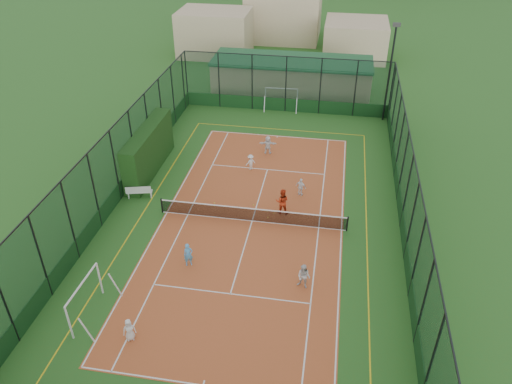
% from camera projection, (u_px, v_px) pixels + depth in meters
% --- Properties ---
extents(ground, '(300.00, 300.00, 0.00)m').
position_uv_depth(ground, '(252.00, 221.00, 30.88)').
color(ground, '#2E5E20').
rests_on(ground, ground).
extents(court_slab, '(11.17, 23.97, 0.01)m').
position_uv_depth(court_slab, '(252.00, 221.00, 30.88)').
color(court_slab, '#A35124').
rests_on(court_slab, ground).
extents(tennis_net, '(11.67, 0.12, 1.06)m').
position_uv_depth(tennis_net, '(252.00, 214.00, 30.59)').
color(tennis_net, black).
rests_on(tennis_net, ground).
extents(perimeter_fence, '(18.12, 34.12, 5.00)m').
position_uv_depth(perimeter_fence, '(252.00, 187.00, 29.52)').
color(perimeter_fence, '#0F2F20').
rests_on(perimeter_fence, ground).
extents(floodlight_ne, '(0.60, 0.26, 8.25)m').
position_uv_depth(floodlight_ne, '(389.00, 74.00, 41.15)').
color(floodlight_ne, black).
rests_on(floodlight_ne, ground).
extents(clubhouse, '(15.20, 7.20, 3.15)m').
position_uv_depth(clubhouse, '(292.00, 75.00, 48.22)').
color(clubhouse, tan).
rests_on(clubhouse, ground).
extents(hedge_left, '(1.11, 7.40, 3.24)m').
position_uv_depth(hedge_left, '(149.00, 150.00, 35.27)').
color(hedge_left, black).
rests_on(hedge_left, ground).
extents(white_bench, '(1.74, 0.85, 0.94)m').
position_uv_depth(white_bench, '(140.00, 191.00, 32.88)').
color(white_bench, white).
rests_on(white_bench, ground).
extents(futsal_goal_near, '(3.14, 1.02, 2.00)m').
position_uv_depth(futsal_goal_near, '(85.00, 299.00, 23.88)').
color(futsal_goal_near, white).
rests_on(futsal_goal_near, ground).
extents(futsal_goal_far, '(3.01, 1.00, 1.92)m').
position_uv_depth(futsal_goal_far, '(281.00, 99.00, 44.89)').
color(futsal_goal_far, white).
rests_on(futsal_goal_far, ground).
extents(child_near_left, '(0.69, 0.60, 1.19)m').
position_uv_depth(child_near_left, '(129.00, 330.00, 22.82)').
color(child_near_left, white).
rests_on(child_near_left, court_slab).
extents(child_near_mid, '(0.60, 0.52, 1.39)m').
position_uv_depth(child_near_mid, '(188.00, 255.00, 27.11)').
color(child_near_mid, '#4C9DD8').
rests_on(child_near_mid, court_slab).
extents(child_near_right, '(0.84, 0.74, 1.45)m').
position_uv_depth(child_near_right, '(304.00, 277.00, 25.61)').
color(child_near_right, silver).
rests_on(child_near_right, court_slab).
extents(child_far_left, '(0.87, 0.83, 1.18)m').
position_uv_depth(child_far_left, '(251.00, 162.00, 35.89)').
color(child_far_left, silver).
rests_on(child_far_left, court_slab).
extents(child_far_right, '(0.81, 0.56, 1.28)m').
position_uv_depth(child_far_right, '(301.00, 187.00, 32.98)').
color(child_far_right, white).
rests_on(child_far_right, court_slab).
extents(child_far_back, '(1.37, 0.55, 1.44)m').
position_uv_depth(child_far_back, '(268.00, 145.00, 37.87)').
color(child_far_back, white).
rests_on(child_far_back, court_slab).
extents(coach, '(0.87, 0.69, 1.73)m').
position_uv_depth(coach, '(282.00, 201.00, 31.16)').
color(coach, red).
rests_on(coach, court_slab).
extents(tennis_balls, '(4.07, 1.27, 0.07)m').
position_uv_depth(tennis_balls, '(248.00, 209.00, 31.89)').
color(tennis_balls, '#CCE033').
rests_on(tennis_balls, court_slab).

